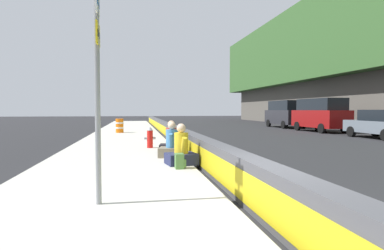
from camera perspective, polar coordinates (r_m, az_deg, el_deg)
name	(u,v)px	position (r m, az deg, el deg)	size (l,w,h in m)	color
ground_plane	(264,215)	(5.50, 12.80, -15.44)	(160.00, 160.00, 0.00)	#232326
sidewalk_strip	(95,221)	(5.11, -16.96, -16.10)	(80.00, 4.40, 0.14)	#B5B2A8
jersey_barrier	(264,189)	(5.38, 12.82, -11.15)	(76.00, 0.45, 0.85)	#47474C
route_sign_post	(97,79)	(5.47, -16.62, 7.89)	(0.44, 0.09, 3.60)	gray
fire_hydrant	(150,137)	(13.18, -7.57, -2.14)	(0.26, 0.46, 0.88)	red
seated_person_foreground	(181,151)	(9.17, -1.95, -4.78)	(0.85, 0.95, 1.17)	#23284C
seated_person_middle	(172,146)	(10.59, -3.62, -3.77)	(0.90, 0.99, 1.17)	#706651
seated_person_rear	(171,143)	(11.52, -3.72, -3.22)	(0.85, 0.95, 1.18)	black
backpack	(180,161)	(8.53, -2.22, -6.52)	(0.32, 0.28, 0.40)	#4C7A3D
construction_barrel	(120,126)	(22.22, -12.88, -0.11)	(0.54, 0.54, 0.95)	orange
parked_car_third	(381,124)	(21.74, 30.84, 0.15)	(4.53, 2.01, 1.71)	slate
parked_car_fourth	(320,114)	(26.50, 22.04, 1.80)	(5.16, 2.23, 2.56)	maroon
parked_car_midline	(285,113)	(31.53, 16.41, 2.01)	(5.10, 2.11, 2.56)	#28282D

